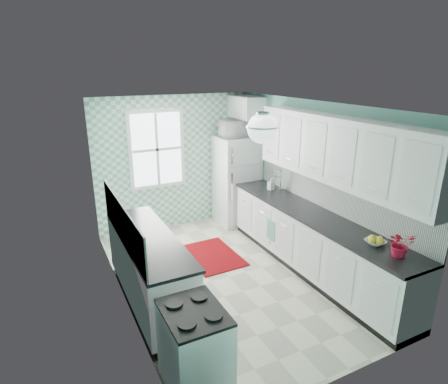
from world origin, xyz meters
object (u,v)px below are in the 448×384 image
ceiling_light (262,128)px  stove (195,347)px  microwave (237,128)px  fruit_bowl (375,242)px  potted_plant (401,244)px  sink (273,193)px  fridge (236,180)px

ceiling_light → stove: ceiling_light is taller
stove → microwave: bearing=58.0°
fruit_bowl → potted_plant: bearing=-90.0°
sink → fruit_bowl: 2.20m
sink → microwave: 1.48m
fridge → microwave: microwave is taller
sink → fridge: bearing=95.8°
potted_plant → microwave: 3.75m
stove → fruit_bowl: 2.46m
ceiling_light → fruit_bowl: 1.95m
stove → sink: 3.36m
fridge → potted_plant: bearing=-89.7°
ceiling_light → stove: 2.38m
fruit_bowl → stove: bearing=-177.7°
fridge → stove: bearing=-125.1°
stove → fruit_bowl: size_ratio=3.62×
sink → microwave: (-0.09, 1.13, 0.95)m
fridge → microwave: size_ratio=2.91×
fruit_bowl → microwave: microwave is taller
sink → potted_plant: 2.54m
fridge → sink: 1.14m
potted_plant → microwave: microwave is taller
potted_plant → microwave: size_ratio=0.52×
ceiling_light → fruit_bowl: size_ratio=1.52×
fruit_bowl → fridge: bearing=91.6°
stove → fruit_bowl: bearing=4.3°
stove → potted_plant: potted_plant is taller
fruit_bowl → microwave: (-0.09, 3.33, 0.91)m
ceiling_light → microwave: bearing=67.0°
stove → potted_plant: (2.40, -0.24, 0.66)m
stove → sink: sink is taller
ceiling_light → fruit_bowl: ceiling_light is taller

